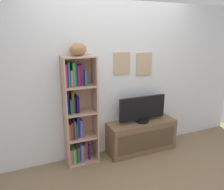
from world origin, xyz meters
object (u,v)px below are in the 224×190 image
object	(u,v)px
football	(78,50)
television	(142,109)
tv_stand	(141,136)
bookshelf	(78,115)

from	to	relation	value
football	television	distance (m)	1.36
football	tv_stand	xyz separation A→B (m)	(0.97, -0.06, -1.40)
bookshelf	football	bearing A→B (deg)	-37.60
television	tv_stand	bearing A→B (deg)	-90.00
bookshelf	tv_stand	xyz separation A→B (m)	(1.01, -0.09, -0.49)
television	bookshelf	bearing A→B (deg)	174.99
bookshelf	tv_stand	world-z (taller)	bookshelf
bookshelf	football	distance (m)	0.92
bookshelf	football	world-z (taller)	football
football	bookshelf	bearing A→B (deg)	142.40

